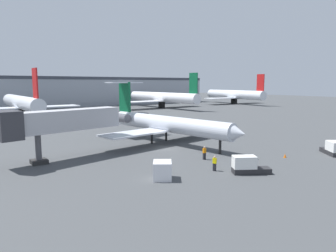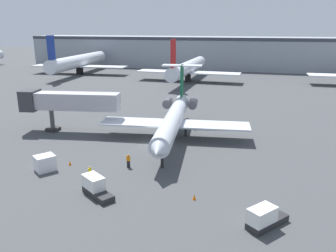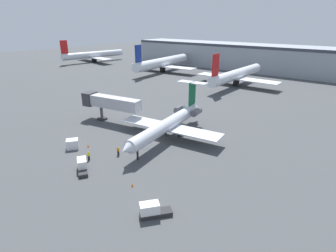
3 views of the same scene
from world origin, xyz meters
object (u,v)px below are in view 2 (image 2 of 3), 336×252
object	(u,v)px
ground_crew_loader	(90,173)
cargo_container_uld	(45,163)
parked_airliner_west_mid	(79,62)
jet_bridge	(64,102)
regional_jet	(174,117)
traffic_cone_mid	(194,197)
traffic_cone_near	(70,163)
baggage_tug_lead	(96,187)
baggage_tug_trailing	(264,218)
ground_crew_marshaller	(128,161)
parked_airliner_centre	(188,68)

from	to	relation	value
ground_crew_loader	cargo_container_uld	distance (m)	6.40
parked_airliner_west_mid	jet_bridge	bearing A→B (deg)	-61.29
regional_jet	cargo_container_uld	world-z (taller)	regional_jet
traffic_cone_mid	traffic_cone_near	bearing A→B (deg)	165.90
baggage_tug_lead	parked_airliner_west_mid	xyz separation A→B (m)	(-47.75, 78.22, 3.58)
traffic_cone_mid	baggage_tug_trailing	bearing A→B (deg)	-24.02
cargo_container_uld	traffic_cone_near	size ratio (longest dim) A/B	5.10
ground_crew_loader	regional_jet	bearing A→B (deg)	73.49
jet_bridge	traffic_cone_mid	size ratio (longest dim) A/B	28.60
regional_jet	jet_bridge	bearing A→B (deg)	-174.84
ground_crew_loader	traffic_cone_near	distance (m)	5.39
regional_jet	parked_airliner_west_mid	xyz separation A→B (m)	(-50.54, 58.83, 1.16)
baggage_tug_lead	cargo_container_uld	world-z (taller)	baggage_tug_lead
jet_bridge	traffic_cone_mid	distance (m)	29.45
traffic_cone_near	traffic_cone_mid	distance (m)	16.64
ground_crew_marshaller	ground_crew_loader	xyz separation A→B (m)	(-2.62, -4.45, 0.00)
ground_crew_loader	traffic_cone_near	xyz separation A→B (m)	(-4.41, 3.05, -0.58)
ground_crew_loader	cargo_container_uld	bearing A→B (deg)	171.22
cargo_container_uld	traffic_cone_mid	size ratio (longest dim) A/B	5.10
parked_airliner_west_mid	ground_crew_loader	bearing A→B (deg)	-58.85
ground_crew_marshaller	regional_jet	bearing A→B (deg)	79.27
parked_airliner_west_mid	traffic_cone_mid	bearing A→B (deg)	-53.14
cargo_container_uld	traffic_cone_near	xyz separation A→B (m)	(1.91, 2.07, -0.63)
ground_crew_marshaller	baggage_tug_lead	bearing A→B (deg)	-93.86
ground_crew_marshaller	baggage_tug_trailing	size ratio (longest dim) A/B	0.42
jet_bridge	cargo_container_uld	bearing A→B (deg)	-66.23
jet_bridge	baggage_tug_lead	world-z (taller)	jet_bridge
parked_airliner_west_mid	parked_airliner_centre	xyz separation A→B (m)	(40.25, -5.44, -0.28)
baggage_tug_lead	ground_crew_loader	bearing A→B (deg)	127.77
cargo_container_uld	traffic_cone_near	distance (m)	2.89
traffic_cone_near	parked_airliner_centre	size ratio (longest dim) A/B	0.01
cargo_container_uld	ground_crew_marshaller	bearing A→B (deg)	21.22
baggage_tug_lead	cargo_container_uld	xyz separation A→B (m)	(-8.46, 3.73, 0.07)
ground_crew_loader	traffic_cone_mid	world-z (taller)	ground_crew_loader
traffic_cone_mid	parked_airliner_centre	distance (m)	73.16
traffic_cone_mid	cargo_container_uld	bearing A→B (deg)	173.74
jet_bridge	baggage_tug_trailing	bearing A→B (deg)	-31.65
jet_bridge	traffic_cone_near	distance (m)	15.19
ground_crew_loader	traffic_cone_mid	distance (m)	11.79
traffic_cone_near	traffic_cone_mid	world-z (taller)	same
traffic_cone_mid	ground_crew_marshaller	bearing A→B (deg)	149.09
traffic_cone_mid	parked_airliner_west_mid	world-z (taller)	parked_airliner_west_mid
ground_crew_marshaller	ground_crew_loader	world-z (taller)	same
parked_airliner_centre	regional_jet	bearing A→B (deg)	-79.09
ground_crew_marshaller	baggage_tug_trailing	bearing A→B (deg)	-28.14
traffic_cone_near	parked_airliner_west_mid	xyz separation A→B (m)	(-41.20, 72.42, 4.14)
jet_bridge	ground_crew_loader	world-z (taller)	jet_bridge
ground_crew_loader	cargo_container_uld	world-z (taller)	cargo_container_uld
baggage_tug_lead	traffic_cone_mid	xyz separation A→B (m)	(9.60, 1.75, -0.56)
parked_airliner_west_mid	traffic_cone_near	bearing A→B (deg)	-60.36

